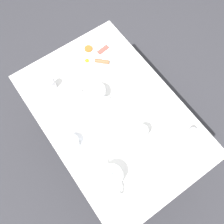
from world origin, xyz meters
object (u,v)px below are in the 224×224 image
at_px(teacup_with_saucer_left, 72,143).
at_px(pepper_grinder, 192,133).
at_px(napkin_folded, 133,82).
at_px(spoon_for_tea, 62,65).
at_px(teapot_near, 111,177).
at_px(fork_by_plate, 108,134).
at_px(salt_grinder, 52,83).
at_px(water_glass_tall, 141,134).
at_px(breakfast_plate, 95,56).
at_px(teapot_far, 95,94).
at_px(knife_by_plate, 162,175).

bearing_deg(teacup_with_saucer_left, pepper_grinder, 149.16).
distance_m(napkin_folded, spoon_for_tea, 0.49).
xyz_separation_m(teapot_near, fork_by_plate, (-0.14, -0.23, -0.05)).
bearing_deg(salt_grinder, napkin_folded, 148.54).
bearing_deg(napkin_folded, teapot_near, 41.77).
xyz_separation_m(teacup_with_saucer_left, water_glass_tall, (-0.35, 0.19, 0.03)).
xyz_separation_m(teacup_with_saucer_left, pepper_grinder, (-0.60, 0.36, 0.03)).
bearing_deg(teacup_with_saucer_left, water_glass_tall, 151.18).
xyz_separation_m(breakfast_plate, fork_by_plate, (0.24, 0.50, -0.01)).
height_order(teapot_far, teacup_with_saucer_left, teapot_far).
bearing_deg(breakfast_plate, water_glass_tall, 80.77).
bearing_deg(salt_grinder, pepper_grinder, 123.61).
distance_m(breakfast_plate, pepper_grinder, 0.80).
bearing_deg(water_glass_tall, salt_grinder, -66.93).
bearing_deg(knife_by_plate, spoon_for_tea, -84.96).
relative_size(teacup_with_saucer_left, water_glass_tall, 1.18).
distance_m(napkin_folded, fork_by_plate, 0.38).
height_order(teapot_far, knife_by_plate, teapot_far).
bearing_deg(fork_by_plate, salt_grinder, -76.70).
relative_size(water_glass_tall, fork_by_plate, 0.78).
bearing_deg(salt_grinder, knife_by_plate, 104.51).
distance_m(teacup_with_saucer_left, salt_grinder, 0.40).
bearing_deg(fork_by_plate, napkin_folded, -149.71).
height_order(teapot_near, teacup_with_saucer_left, teapot_near).
bearing_deg(teapot_near, teapot_far, -15.62).
relative_size(breakfast_plate, knife_by_plate, 1.38).
relative_size(salt_grinder, napkin_folded, 0.62).
relative_size(teapot_far, knife_by_plate, 0.96).
bearing_deg(pepper_grinder, fork_by_plate, -36.59).
relative_size(breakfast_plate, salt_grinder, 2.44).
bearing_deg(teapot_far, knife_by_plate, -31.94).
relative_size(teapot_far, water_glass_tall, 1.49).
height_order(water_glass_tall, pepper_grinder, water_glass_tall).
bearing_deg(teapot_far, breakfast_plate, 110.42).
distance_m(teapot_far, salt_grinder, 0.28).
bearing_deg(napkin_folded, fork_by_plate, 30.29).
relative_size(teapot_far, fork_by_plate, 1.16).
bearing_deg(salt_grinder, breakfast_plate, -173.87).
height_order(napkin_folded, fork_by_plate, napkin_folded).
height_order(breakfast_plate, spoon_for_tea, breakfast_plate).
relative_size(teapot_near, salt_grinder, 1.98).
distance_m(fork_by_plate, knife_by_plate, 0.39).
distance_m(teapot_far, napkin_folded, 0.27).
bearing_deg(pepper_grinder, salt_grinder, -56.39).
bearing_deg(spoon_for_tea, knife_by_plate, 95.04).
height_order(salt_grinder, knife_by_plate, salt_grinder).
bearing_deg(water_glass_tall, napkin_folded, -120.93).
relative_size(salt_grinder, fork_by_plate, 0.69).
distance_m(water_glass_tall, fork_by_plate, 0.20).
bearing_deg(salt_grinder, water_glass_tall, 113.07).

